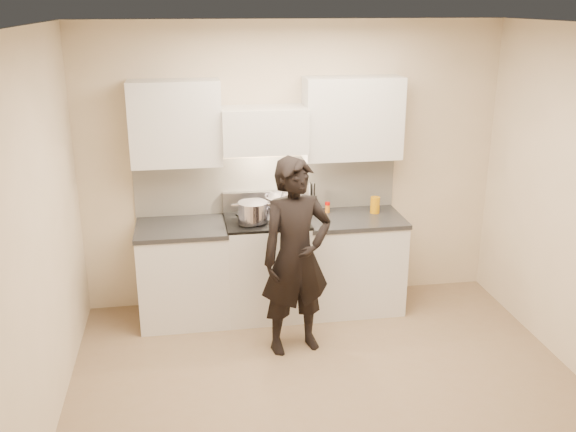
{
  "coord_description": "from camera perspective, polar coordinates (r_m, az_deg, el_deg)",
  "views": [
    {
      "loc": [
        -1.0,
        -4.12,
        2.85
      ],
      "look_at": [
        -0.16,
        1.05,
        1.09
      ],
      "focal_mm": 40.0,
      "sensor_mm": 36.0,
      "label": 1
    }
  ],
  "objects": [
    {
      "name": "room_shell",
      "position": [
        4.76,
        2.53,
        3.31
      ],
      "size": [
        4.04,
        3.54,
        2.7
      ],
      "color": "beige",
      "rests_on": "ground"
    },
    {
      "name": "utensil_crock",
      "position": [
        6.14,
        2.12,
        1.13
      ],
      "size": [
        0.11,
        0.11,
        0.29
      ],
      "color": "#9F9FA3",
      "rests_on": "counter_right"
    },
    {
      "name": "wok",
      "position": [
        6.03,
        -0.24,
        1.38
      ],
      "size": [
        0.4,
        0.49,
        0.32
      ],
      "color": "#B9B7CE",
      "rests_on": "stove"
    },
    {
      "name": "ground_plane",
      "position": [
        5.11,
        3.79,
        -15.35
      ],
      "size": [
        4.0,
        4.0,
        0.0
      ],
      "primitive_type": "plane",
      "color": "#7F6951"
    },
    {
      "name": "person",
      "position": [
        5.31,
        0.72,
        -3.66
      ],
      "size": [
        0.69,
        0.53,
        1.68
      ],
      "primitive_type": "imported",
      "rotation": [
        0.0,
        0.0,
        0.22
      ],
      "color": "black",
      "rests_on": "ground"
    },
    {
      "name": "counter_right",
      "position": [
        6.23,
        5.72,
        -4.05
      ],
      "size": [
        0.92,
        0.67,
        0.92
      ],
      "color": "silver",
      "rests_on": "ground"
    },
    {
      "name": "stock_pot",
      "position": [
        5.78,
        -3.14,
        0.39
      ],
      "size": [
        0.38,
        0.29,
        0.18
      ],
      "color": "#B9B7CE",
      "rests_on": "stove"
    },
    {
      "name": "oil_glass",
      "position": [
        6.18,
        7.74,
        0.98
      ],
      "size": [
        0.09,
        0.09,
        0.16
      ],
      "color": "#C98107",
      "rests_on": "counter_right"
    },
    {
      "name": "counter_left",
      "position": [
        6.04,
        -9.26,
        -4.97
      ],
      "size": [
        0.82,
        0.67,
        0.92
      ],
      "color": "silver",
      "rests_on": "ground"
    },
    {
      "name": "spice_jar",
      "position": [
        6.15,
        3.53,
        0.78
      ],
      "size": [
        0.05,
        0.05,
        0.1
      ],
      "color": "orange",
      "rests_on": "counter_right"
    },
    {
      "name": "stove",
      "position": [
        6.08,
        -1.88,
        -4.43
      ],
      "size": [
        0.76,
        0.65,
        0.96
      ],
      "color": "silver",
      "rests_on": "ground"
    }
  ]
}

